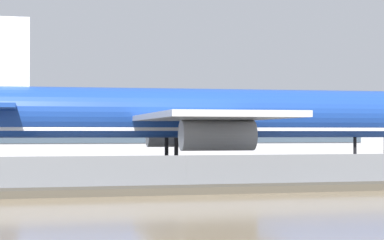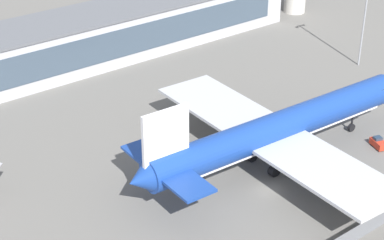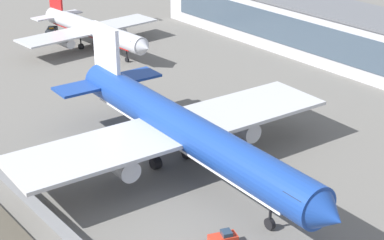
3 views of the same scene
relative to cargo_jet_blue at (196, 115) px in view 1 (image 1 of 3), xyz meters
The scene contains 6 objects.
ground_plane 10.32m from the cargo_jet_blue, 142.37° to the right, with size 500.00×500.00×0.00m, color #66635E.
shoreline_seawall 27.05m from the cargo_jet_blue, 104.43° to the right, with size 320.00×3.00×0.50m.
perimeter_fence 22.60m from the cargo_jet_blue, 107.34° to the right, with size 280.00×0.10×2.52m.
cargo_jet_blue is the anchor object (origin of this frame).
baggage_tug 19.48m from the cargo_jet_blue, 23.05° to the right, with size 2.56×3.55×1.80m.
terminal_building 55.94m from the cargo_jet_blue, 99.61° to the left, with size 117.57×15.45×10.79m.
Camera 1 is at (-14.42, -71.08, 4.20)m, focal length 70.00 mm.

